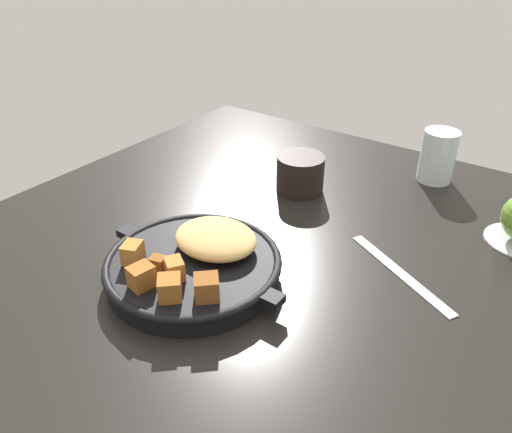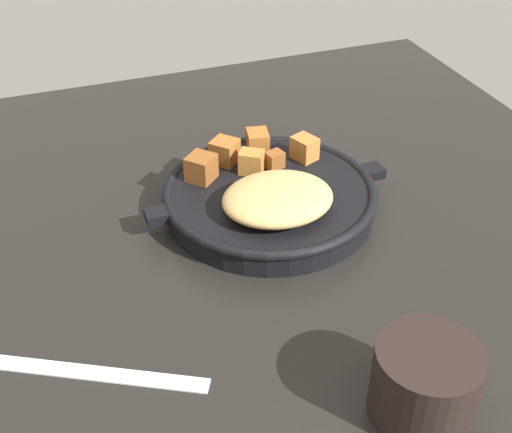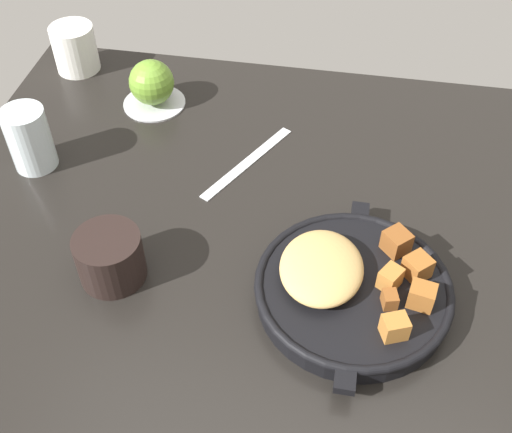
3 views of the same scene
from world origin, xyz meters
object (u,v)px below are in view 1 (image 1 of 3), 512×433
Objects in this scene: cast_iron_skillet at (196,263)px; water_glass_tall at (438,156)px; butter_knife at (400,272)px; coffee_mug_dark at (300,174)px.

water_glass_tall is at bearing 70.75° from cast_iron_skillet.
cast_iron_skillet is at bearing -114.77° from butter_knife.
cast_iron_skillet is at bearing -87.14° from coffee_mug_dark.
cast_iron_skillet reaches higher than butter_knife.
water_glass_tall reaches higher than coffee_mug_dark.
cast_iron_skillet is 52.61cm from water_glass_tall.
water_glass_tall is at bearing 45.13° from coffee_mug_dark.
cast_iron_skillet is 29.16cm from butter_knife.
water_glass_tall is (-5.93, 32.16, 4.81)cm from butter_knife.
butter_knife is at bearing -28.07° from coffee_mug_dark.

